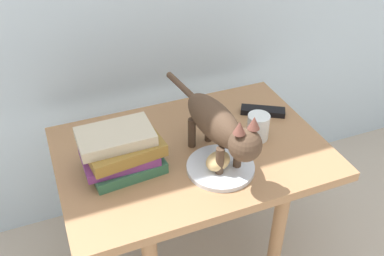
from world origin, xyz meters
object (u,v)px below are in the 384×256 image
(side_table, at_px, (192,166))
(cat, at_px, (219,126))
(book_stack, at_px, (121,151))
(candle_jar, at_px, (258,128))
(bread_roll, at_px, (218,161))
(plate, at_px, (220,167))
(tv_remote, at_px, (263,111))

(side_table, distance_m, cat, 0.22)
(book_stack, distance_m, candle_jar, 0.43)
(bread_roll, height_order, candle_jar, candle_jar)
(plate, xyz_separation_m, tv_remote, (0.26, 0.21, 0.00))
(plate, distance_m, book_stack, 0.29)
(candle_jar, bearing_deg, book_stack, 178.19)
(book_stack, bearing_deg, bread_roll, -24.41)
(book_stack, bearing_deg, tv_remote, 11.04)
(plate, relative_size, book_stack, 0.85)
(candle_jar, bearing_deg, cat, -159.60)
(tv_remote, bearing_deg, cat, -114.38)
(side_table, height_order, bread_roll, bread_roll)
(book_stack, distance_m, tv_remote, 0.53)
(plate, bearing_deg, bread_roll, -154.55)
(bread_roll, xyz_separation_m, book_stack, (-0.25, 0.11, 0.02))
(side_table, height_order, candle_jar, candle_jar)
(tv_remote, bearing_deg, side_table, -132.52)
(plate, height_order, candle_jar, candle_jar)
(bread_roll, bearing_deg, side_table, 104.00)
(plate, xyz_separation_m, book_stack, (-0.26, 0.11, 0.06))
(side_table, xyz_separation_m, candle_jar, (0.21, -0.02, 0.11))
(cat, relative_size, tv_remote, 3.18)
(bread_roll, bearing_deg, plate, 25.45)
(book_stack, relative_size, candle_jar, 2.76)
(cat, bearing_deg, book_stack, 164.40)
(plate, bearing_deg, candle_jar, 28.80)
(plate, relative_size, cat, 0.42)
(cat, height_order, tv_remote, cat)
(plate, distance_m, cat, 0.13)
(cat, xyz_separation_m, tv_remote, (0.25, 0.18, -0.12))
(side_table, bearing_deg, book_stack, -177.49)
(tv_remote, bearing_deg, bread_roll, -110.89)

